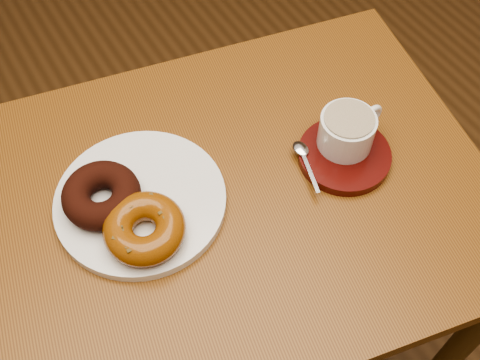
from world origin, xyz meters
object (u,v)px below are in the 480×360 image
cafe_table (230,232)px  saucer (344,155)px  coffee_cup (347,130)px  donut_plate (141,201)px

cafe_table → saucer: bearing=-0.3°
cafe_table → coffee_cup: 0.26m
donut_plate → cafe_table: bearing=-22.6°
donut_plate → saucer: bearing=-15.9°
cafe_table → saucer: saucer is taller
saucer → coffee_cup: size_ratio=1.27×
cafe_table → coffee_cup: bearing=5.0°
cafe_table → saucer: (0.19, -0.04, 0.13)m
cafe_table → coffee_cup: (0.20, -0.02, 0.17)m
cafe_table → coffee_cup: size_ratio=7.92×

